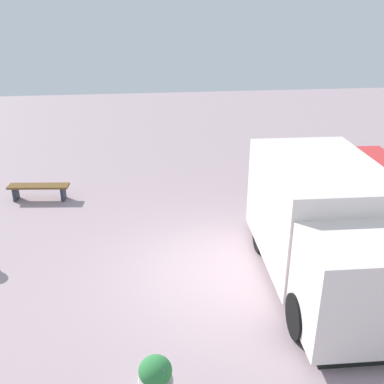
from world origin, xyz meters
The scene contains 6 objects.
ground_plane centered at (0.00, 0.00, 0.00)m, with size 40.00×40.00×0.00m, color #A68D95.
food_truck centered at (-0.62, -2.61, 1.18)m, with size 5.12×3.01×2.44m.
person_customer centered at (4.93, -3.87, 0.33)m, with size 0.80×0.55×0.86m.
planter_flowering_far centered at (-3.35, 1.05, 0.38)m, with size 0.54×0.54×0.77m.
plaza_bench centered at (4.28, 4.22, 0.36)m, with size 0.58×1.81×0.47m.
trash_bin centered at (3.21, -2.57, 0.50)m, with size 0.46×0.46×1.00m.
Camera 1 is at (-8.27, 1.08, 5.61)m, focal length 41.45 mm.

